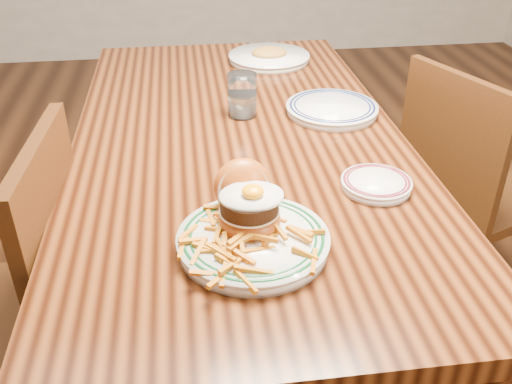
{
  "coord_description": "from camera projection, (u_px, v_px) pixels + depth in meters",
  "views": [
    {
      "loc": [
        -0.13,
        -1.33,
        1.4
      ],
      "look_at": [
        -0.02,
        -0.46,
        0.86
      ],
      "focal_mm": 40.0,
      "sensor_mm": 36.0,
      "label": 1
    }
  ],
  "objects": [
    {
      "name": "main_plate",
      "position": [
        251.0,
        226.0,
        1.07
      ],
      "size": [
        0.29,
        0.3,
        0.14
      ],
      "rotation": [
        0.0,
        0.0,
        0.07
      ],
      "color": "silver",
      "rests_on": "table"
    },
    {
      "name": "far_plate",
      "position": [
        269.0,
        57.0,
        1.97
      ],
      "size": [
        0.28,
        0.28,
        0.05
      ],
      "rotation": [
        0.0,
        0.0,
        -0.22
      ],
      "color": "silver",
      "rests_on": "table"
    },
    {
      "name": "water_glass",
      "position": [
        242.0,
        98.0,
        1.57
      ],
      "size": [
        0.08,
        0.08,
        0.12
      ],
      "color": "white",
      "rests_on": "table"
    },
    {
      "name": "chair_left",
      "position": [
        17.0,
        306.0,
        1.33
      ],
      "size": [
        0.44,
        0.44,
        0.9
      ],
      "rotation": [
        0.0,
        0.0,
        -0.06
      ],
      "color": "#3D1C0C",
      "rests_on": "floor"
    },
    {
      "name": "floor",
      "position": [
        243.0,
        342.0,
        1.87
      ],
      "size": [
        6.0,
        6.0,
        0.0
      ],
      "primitive_type": "plane",
      "color": "black",
      "rests_on": "ground"
    },
    {
      "name": "table",
      "position": [
        240.0,
        165.0,
        1.53
      ],
      "size": [
        0.85,
        1.6,
        0.75
      ],
      "color": "black",
      "rests_on": "floor"
    },
    {
      "name": "chair_right",
      "position": [
        466.0,
        187.0,
        1.83
      ],
      "size": [
        0.52,
        0.52,
        0.85
      ],
      "rotation": [
        0.0,
        0.0,
        3.52
      ],
      "color": "#3D1C0C",
      "rests_on": "floor"
    },
    {
      "name": "side_plate",
      "position": [
        376.0,
        183.0,
        1.25
      ],
      "size": [
        0.16,
        0.16,
        0.02
      ],
      "rotation": [
        0.0,
        0.0,
        0.06
      ],
      "color": "silver",
      "rests_on": "table"
    },
    {
      "name": "rear_plate",
      "position": [
        332.0,
        108.0,
        1.59
      ],
      "size": [
        0.26,
        0.26,
        0.03
      ],
      "rotation": [
        0.0,
        0.0,
        -0.16
      ],
      "color": "silver",
      "rests_on": "table"
    }
  ]
}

